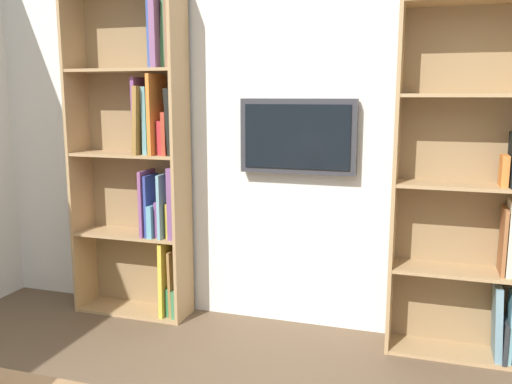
{
  "coord_description": "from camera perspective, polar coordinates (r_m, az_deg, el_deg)",
  "views": [
    {
      "loc": [
        -0.84,
        1.21,
        1.53
      ],
      "look_at": [
        -0.1,
        -1.11,
        1.09
      ],
      "focal_mm": 38.18,
      "sensor_mm": 36.0,
      "label": 1
    }
  ],
  "objects": [
    {
      "name": "bookshelf_left",
      "position": [
        3.34,
        23.87,
        -1.1
      ],
      "size": [
        0.89,
        0.28,
        2.04
      ],
      "color": "tan",
      "rests_on": "ground"
    },
    {
      "name": "wall_back",
      "position": [
        3.54,
        3.91,
        7.31
      ],
      "size": [
        4.52,
        0.06,
        2.7
      ],
      "primitive_type": "cube",
      "color": "silver",
      "rests_on": "ground"
    },
    {
      "name": "bookshelf_right",
      "position": [
        3.76,
        -11.66,
        4.15
      ],
      "size": [
        0.81,
        0.28,
        2.25
      ],
      "color": "tan",
      "rests_on": "ground"
    },
    {
      "name": "wall_mounted_tv",
      "position": [
        3.45,
        4.39,
        5.82
      ],
      "size": [
        0.74,
        0.07,
        0.47
      ],
      "color": "#333338"
    }
  ]
}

